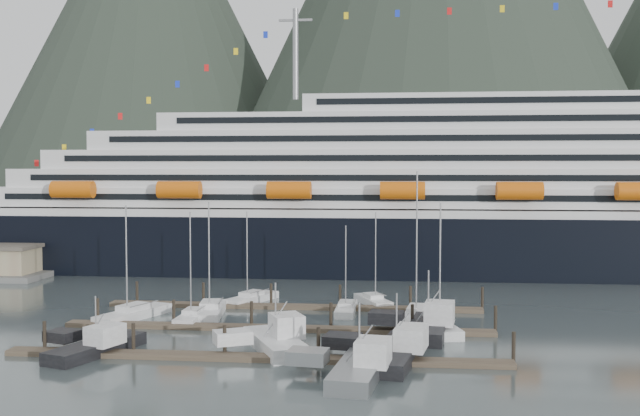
% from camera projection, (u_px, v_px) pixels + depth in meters
% --- Properties ---
extents(ground, '(1600.00, 1600.00, 0.00)m').
position_uv_depth(ground, '(318.00, 337.00, 79.37)').
color(ground, '#4A5757').
rests_on(ground, ground).
extents(mountains, '(870.00, 440.00, 420.00)m').
position_uv_depth(mountains, '(451.00, 1.00, 649.75)').
color(mountains, '#222C21').
rests_on(mountains, ground).
extents(cruise_ship, '(210.00, 30.40, 50.30)m').
position_uv_depth(cruise_ship, '(523.00, 203.00, 130.14)').
color(cruise_ship, black).
rests_on(cruise_ship, ground).
extents(dock_near, '(48.18, 2.28, 3.20)m').
position_uv_depth(dock_near, '(254.00, 357.00, 70.00)').
color(dock_near, '#42362A').
rests_on(dock_near, ground).
extents(dock_mid, '(48.18, 2.28, 3.20)m').
position_uv_depth(dock_mid, '(277.00, 328.00, 82.91)').
color(dock_mid, '#42362A').
rests_on(dock_mid, ground).
extents(dock_far, '(48.18, 2.28, 3.20)m').
position_uv_depth(dock_far, '(293.00, 306.00, 95.82)').
color(dock_far, '#42362A').
rests_on(dock_far, ground).
extents(sailboat_a, '(2.57, 8.52, 13.32)m').
position_uv_depth(sailboat_a, '(193.00, 317.00, 88.05)').
color(sailboat_a, silver).
rests_on(sailboat_a, ground).
extents(sailboat_b, '(6.62, 11.55, 14.13)m').
position_uv_depth(sailboat_b, '(134.00, 315.00, 89.42)').
color(sailboat_b, silver).
rests_on(sailboat_b, ground).
extents(sailboat_c, '(4.32, 11.02, 14.48)m').
position_uv_depth(sailboat_c, '(211.00, 312.00, 91.46)').
color(sailboat_c, silver).
rests_on(sailboat_c, ground).
extents(sailboat_d, '(4.32, 12.16, 18.13)m').
position_uv_depth(sailboat_d, '(417.00, 316.00, 88.49)').
color(sailboat_d, silver).
rests_on(sailboat_d, ground).
extents(sailboat_e, '(6.22, 9.75, 12.67)m').
position_uv_depth(sailboat_e, '(251.00, 299.00, 100.38)').
color(sailboat_e, silver).
rests_on(sailboat_e, ground).
extents(sailboat_f, '(5.55, 8.60, 12.68)m').
position_uv_depth(sailboat_f, '(373.00, 301.00, 98.67)').
color(sailboat_f, silver).
rests_on(sailboat_f, ground).
extents(sailboat_g, '(2.31, 9.32, 11.31)m').
position_uv_depth(sailboat_g, '(346.00, 309.00, 93.24)').
color(sailboat_g, silver).
rests_on(sailboat_g, ground).
extents(sailboat_h, '(5.33, 10.62, 14.79)m').
position_uv_depth(sailboat_h, '(437.00, 328.00, 82.24)').
color(sailboat_h, silver).
rests_on(sailboat_h, ground).
extents(trawler_a, '(9.23, 11.72, 6.18)m').
position_uv_depth(trawler_a, '(95.00, 346.00, 72.20)').
color(trawler_a, black).
rests_on(trawler_a, ground).
extents(trawler_b, '(10.14, 11.84, 7.39)m').
position_uv_depth(trawler_b, '(274.00, 341.00, 73.68)').
color(trawler_b, silver).
rests_on(trawler_b, ground).
extents(trawler_c, '(10.05, 14.07, 6.98)m').
position_uv_depth(trawler_c, '(395.00, 351.00, 69.75)').
color(trawler_c, black).
rests_on(trawler_c, ground).
extents(trawler_d, '(9.15, 12.32, 7.13)m').
position_uv_depth(trawler_d, '(358.00, 367.00, 64.03)').
color(trawler_d, gray).
rests_on(trawler_d, ground).
extents(trawler_e, '(9.41, 12.33, 7.77)m').
position_uv_depth(trawler_e, '(427.00, 327.00, 80.30)').
color(trawler_e, black).
rests_on(trawler_e, ground).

